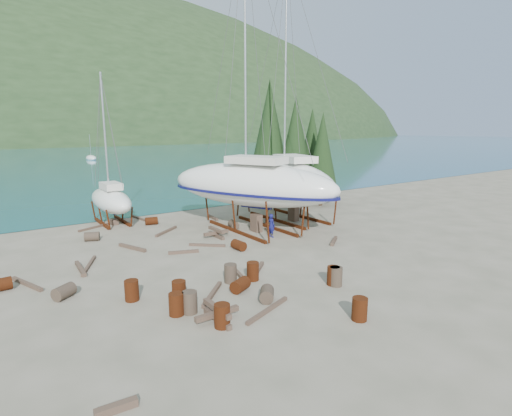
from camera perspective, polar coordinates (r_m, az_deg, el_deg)
ground at (r=21.52m, az=0.98°, el=-7.84°), size 600.00×600.00×0.00m
far_house_right at (r=210.66m, az=-24.07°, el=9.22°), size 6.60×5.60×5.60m
cypress_near_right at (r=37.54m, az=5.65°, el=9.32°), size 3.60×3.60×10.00m
cypress_mid_right at (r=37.13m, az=9.43°, el=7.86°), size 3.06×3.06×8.50m
cypress_back_left at (r=38.13m, az=1.94°, el=10.71°), size 4.14×4.14×11.50m
cypress_far_right at (r=40.31m, az=7.96°, el=8.57°), size 3.24×3.24×9.00m
moored_boat_mid at (r=99.10m, az=-22.48°, el=6.60°), size 2.00×5.00×6.05m
large_sailboat_near at (r=27.72m, az=-0.70°, el=3.44°), size 8.81×13.27×20.29m
large_sailboat_far at (r=31.07m, az=4.77°, el=4.07°), size 6.34×12.75×19.38m
small_sailboat_shore at (r=31.71m, az=-20.02°, el=1.10°), size 2.24×6.90×11.00m
worker at (r=26.29m, az=2.22°, el=-2.51°), size 0.39×0.58×1.56m
drum_0 at (r=16.02m, az=-11.32°, el=-13.32°), size 0.58×0.58×0.88m
drum_1 at (r=16.98m, az=1.56°, el=-12.18°), size 1.01×1.05×0.58m
drum_2 at (r=21.17m, az=-32.70°, el=-9.20°), size 0.92×0.64×0.58m
drum_3 at (r=15.83m, az=14.59°, el=-13.79°), size 0.58×0.58×0.88m
drum_4 at (r=30.72m, az=-14.71°, el=-1.80°), size 0.99×0.76×0.58m
drum_5 at (r=18.83m, az=-3.66°, el=-9.30°), size 0.58×0.58×0.88m
drum_6 at (r=23.65m, az=-2.49°, el=-5.33°), size 0.64×0.92×0.58m
drum_7 at (r=18.83m, az=11.00°, el=-9.48°), size 0.58×0.58×0.88m
drum_8 at (r=17.71m, az=-17.33°, el=-11.18°), size 0.58×0.58×0.88m
drum_9 at (r=27.56m, az=-22.39°, el=-3.78°), size 1.03×0.87×0.58m
drum_10 at (r=14.91m, az=-4.85°, el=-15.08°), size 0.58×0.58×0.88m
drum_11 at (r=28.60m, az=-3.23°, el=-2.40°), size 0.76×0.99×0.58m
drum_12 at (r=17.88m, az=-2.26°, el=-10.94°), size 1.04×0.90×0.58m
drum_13 at (r=17.18m, az=-10.94°, el=-11.57°), size 0.58×0.58×0.88m
drum_14 at (r=19.05m, az=-0.46°, el=-9.02°), size 0.58×0.58×0.88m
drum_15 at (r=19.02m, az=-25.74°, el=-10.72°), size 1.05×0.98×0.58m
drum_16 at (r=16.09m, az=-9.44°, el=-13.14°), size 0.58×0.58×0.88m
drum_17 at (r=18.77m, az=11.35°, el=-9.57°), size 0.58×0.58×0.88m
timber_0 at (r=30.94m, az=-22.16°, el=-2.59°), size 2.35×1.17×0.14m
timber_1 at (r=25.67m, az=11.08°, el=-4.65°), size 1.57×1.22×0.19m
timber_2 at (r=22.26m, az=-23.79°, el=-7.92°), size 0.28×2.29×0.19m
timber_3 at (r=16.12m, az=1.68°, el=-14.37°), size 2.64×1.06×0.15m
timber_4 at (r=23.42m, az=-10.31°, el=-6.20°), size 1.68×0.76×0.17m
timber_5 at (r=19.91m, az=-2.65°, el=-9.22°), size 0.84×2.64×0.16m
timber_6 at (r=31.90m, az=-6.22°, el=-1.37°), size 0.41×1.88×0.19m
timber_7 at (r=20.56m, az=0.48°, el=-8.51°), size 1.22×1.13×0.17m
timber_8 at (r=24.95m, az=-17.27°, el=-5.42°), size 1.00×2.18×0.19m
timber_9 at (r=32.81m, az=-16.29°, el=-1.44°), size 0.49×2.50×0.15m
timber_10 at (r=28.25m, az=-12.70°, el=-3.27°), size 2.21×1.72×0.16m
timber_11 at (r=24.57m, az=-7.00°, el=-5.29°), size 1.77×1.62×0.15m
timber_12 at (r=17.58m, az=-6.28°, el=-12.13°), size 1.92×1.91×0.17m
timber_13 at (r=11.84m, az=-19.33°, el=-25.33°), size 1.08×0.30×0.22m
timber_15 at (r=22.62m, az=-22.76°, el=-7.59°), size 1.37×2.78×0.15m
timber_17 at (r=21.31m, az=-29.92°, el=-9.38°), size 1.04×2.44×0.16m
timber_pile_fore at (r=15.39m, az=-5.57°, el=-14.79°), size 1.80×1.80×0.60m
timber_pile_aft at (r=26.47m, az=-5.70°, el=-3.54°), size 1.80×1.80×0.60m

